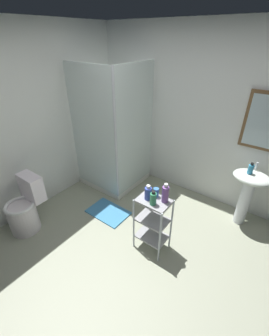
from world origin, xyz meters
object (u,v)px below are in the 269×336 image
object	(u,v)px
pedestal_sink	(248,188)
hand_soap_bottle	(251,169)
toilet	(25,209)
rinse_cup	(156,192)
bath_mat	(108,212)
storage_cart	(153,221)
conditioner_bottle_purple	(165,194)
shower_stall	(115,161)
body_wash_bottle_green	(153,199)
shampoo_bottle_blue	(148,193)

from	to	relation	value
pedestal_sink	hand_soap_bottle	size ratio (longest dim) A/B	5.43
toilet	rinse_cup	world-z (taller)	rinse_cup
pedestal_sink	bath_mat	distance (m)	1.98
storage_cart	bath_mat	bearing A→B (deg)	171.07
pedestal_sink	conditioner_bottle_purple	distance (m)	1.28
shower_stall	pedestal_sink	size ratio (longest dim) A/B	2.47
toilet	conditioner_bottle_purple	world-z (taller)	conditioner_bottle_purple
pedestal_sink	bath_mat	world-z (taller)	pedestal_sink
body_wash_bottle_green	bath_mat	distance (m)	1.21
hand_soap_bottle	body_wash_bottle_green	size ratio (longest dim) A/B	0.89
pedestal_sink	body_wash_bottle_green	world-z (taller)	body_wash_bottle_green
hand_soap_bottle	rinse_cup	distance (m)	1.26
toilet	conditioner_bottle_purple	size ratio (longest dim) A/B	3.30
shower_stall	toilet	size ratio (longest dim) A/B	2.63
bath_mat	hand_soap_bottle	bearing A→B (deg)	31.15
hand_soap_bottle	shower_stall	bearing A→B (deg)	-171.68
shower_stall	bath_mat	xyz separation A→B (m)	(0.41, -0.66, -0.45)
storage_cart	rinse_cup	size ratio (longest dim) A/B	7.00
shower_stall	hand_soap_bottle	xyz separation A→B (m)	(1.99, 0.29, 0.41)
storage_cart	conditioner_bottle_purple	bearing A→B (deg)	27.14
shower_stall	rinse_cup	size ratio (longest dim) A/B	18.93
toilet	bath_mat	bearing A→B (deg)	51.78
body_wash_bottle_green	conditioner_bottle_purple	bearing A→B (deg)	55.68
pedestal_sink	body_wash_bottle_green	xyz separation A→B (m)	(-0.73, -1.18, 0.24)
pedestal_sink	conditioner_bottle_purple	size ratio (longest dim) A/B	3.52
pedestal_sink	rinse_cup	xyz separation A→B (m)	(-0.78, -1.05, 0.21)
shower_stall	hand_soap_bottle	size ratio (longest dim) A/B	13.41
hand_soap_bottle	bath_mat	world-z (taller)	hand_soap_bottle
storage_cart	rinse_cup	world-z (taller)	rinse_cup
pedestal_sink	hand_soap_bottle	bearing A→B (deg)	-140.15
bath_mat	conditioner_bottle_purple	bearing A→B (deg)	-4.81
hand_soap_bottle	body_wash_bottle_green	bearing A→B (deg)	-121.03
conditioner_bottle_purple	shower_stall	bearing A→B (deg)	151.60
pedestal_sink	body_wash_bottle_green	size ratio (longest dim) A/B	4.81
hand_soap_bottle	bath_mat	size ratio (longest dim) A/B	0.25
hand_soap_bottle	body_wash_bottle_green	distance (m)	1.34
body_wash_bottle_green	rinse_cup	distance (m)	0.14
pedestal_sink	bath_mat	xyz separation A→B (m)	(-1.62, -0.99, -0.57)
pedestal_sink	storage_cart	xyz separation A→B (m)	(-0.76, -1.12, -0.14)
toilet	shampoo_bottle_blue	xyz separation A→B (m)	(1.47, 0.70, 0.50)
pedestal_sink	rinse_cup	size ratio (longest dim) A/B	7.67
shower_stall	storage_cart	distance (m)	1.50
storage_cart	shampoo_bottle_blue	xyz separation A→B (m)	(-0.07, -0.02, 0.38)
shower_stall	toilet	distance (m)	1.55
bath_mat	toilet	bearing A→B (deg)	-128.22
storage_cart	body_wash_bottle_green	distance (m)	0.38
toilet	hand_soap_bottle	distance (m)	2.94
shower_stall	shampoo_bottle_blue	xyz separation A→B (m)	(1.20, -0.82, 0.35)
shower_stall	toilet	world-z (taller)	shower_stall
toilet	shampoo_bottle_blue	size ratio (longest dim) A/B	4.26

